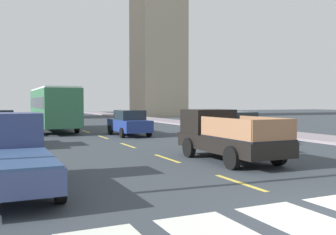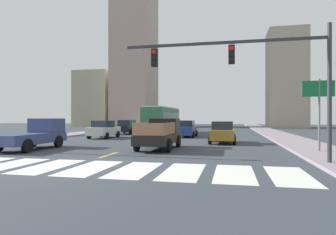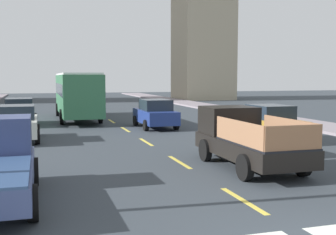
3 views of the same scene
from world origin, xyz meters
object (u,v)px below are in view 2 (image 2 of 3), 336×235
sedan_far (127,127)px  traffic_signal_gantry (258,68)px  pickup_stakebed (161,134)px  sedan_mid (223,132)px  sedan_near_left (186,129)px  direction_sign_green (319,100)px  city_bus (162,118)px  sedan_near_right (104,129)px  pickup_dark (35,135)px

sedan_far → traffic_signal_gantry: (13.60, -20.73, 3.34)m
pickup_stakebed → sedan_far: pickup_stakebed is taller
sedan_mid → sedan_near_left: size_ratio=1.00×
pickup_stakebed → direction_sign_green: 9.59m
sedan_mid → traffic_signal_gantry: traffic_signal_gantry is taller
sedan_far → sedan_near_left: same height
sedan_far → traffic_signal_gantry: traffic_signal_gantry is taller
sedan_near_left → traffic_signal_gantry: 18.08m
sedan_far → traffic_signal_gantry: bearing=-55.6°
city_bus → sedan_mid: city_bus is taller
pickup_stakebed → sedan_near_right: size_ratio=1.18×
pickup_stakebed → city_bus: city_bus is taller
sedan_mid → direction_sign_green: 8.28m
sedan_mid → direction_sign_green: direction_sign_green is taller
sedan_mid → sedan_far: 15.75m
pickup_dark → traffic_signal_gantry: bearing=-14.5°
sedan_mid → sedan_far: (-11.78, 10.47, 0.00)m
pickup_dark → city_bus: bearing=78.8°
sedan_far → traffic_signal_gantry: size_ratio=0.49×
sedan_near_left → sedan_mid: bearing=-56.9°
direction_sign_green → pickup_stakebed: bearing=175.0°
traffic_signal_gantry → city_bus: bearing=112.8°
pickup_stakebed → sedan_near_left: (-0.05, 11.56, -0.08)m
pickup_stakebed → sedan_near_left: size_ratio=1.18×
sedan_near_left → sedan_near_right: 8.35m
pickup_dark → sedan_far: pickup_dark is taller
sedan_near_left → traffic_signal_gantry: size_ratio=0.49×
pickup_dark → city_bus: (3.77, 19.90, 1.03)m
sedan_near_right → pickup_dark: bearing=-93.4°
sedan_mid → direction_sign_green: (5.47, -5.81, 2.17)m
sedan_mid → sedan_near_right: 12.05m
sedan_near_right → sedan_mid: bearing=-18.5°
sedan_mid → direction_sign_green: size_ratio=1.05×
city_bus → direction_sign_green: bearing=-53.7°
pickup_stakebed → sedan_far: (-7.93, 15.47, -0.08)m
pickup_stakebed → traffic_signal_gantry: 8.39m
city_bus → traffic_signal_gantry: bearing=-66.4°
pickup_stakebed → traffic_signal_gantry: bearing=-41.3°
pickup_dark → city_bus: 20.28m
sedan_mid → sedan_near_right: same height
city_bus → sedan_far: city_bus is taller
sedan_near_right → traffic_signal_gantry: bearing=-48.0°
pickup_stakebed → direction_sign_green: bearing=-3.4°
pickup_dark → sedan_mid: (11.73, 6.88, -0.06)m
direction_sign_green → sedan_near_left: bearing=127.1°
pickup_dark → sedan_near_left: bearing=59.3°
pickup_stakebed → sedan_near_right: bearing=134.6°
pickup_stakebed → sedan_far: bearing=118.7°
pickup_dark → sedan_near_right: bearing=88.7°
direction_sign_green → sedan_far: bearing=136.7°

